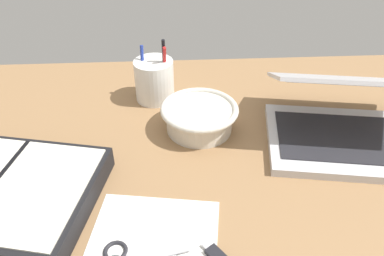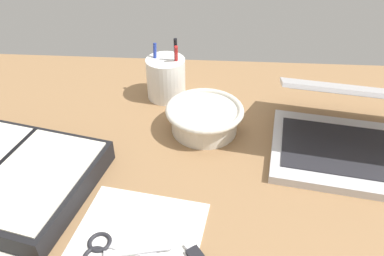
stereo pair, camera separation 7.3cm
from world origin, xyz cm
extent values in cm
cube|color=#936D47|center=(0.00, 0.00, 1.00)|extent=(140.00, 100.00, 2.00)
cube|color=silver|center=(33.12, 8.31, 2.90)|extent=(35.31, 27.71, 1.80)
cube|color=#232328|center=(33.12, 8.31, 3.92)|extent=(30.48, 20.77, 0.24)
cube|color=silver|center=(34.15, 14.66, 14.08)|extent=(34.99, 25.79, 10.71)
cube|color=silver|center=(34.08, 14.23, 13.87)|extent=(32.10, 23.14, 9.28)
cylinder|color=silver|center=(2.78, 15.70, 4.65)|extent=(14.52, 14.52, 5.29)
torus|color=silver|center=(2.78, 15.70, 7.29)|extent=(17.09, 17.09, 1.37)
cylinder|color=white|center=(-7.32, 29.23, 7.10)|extent=(9.53, 9.53, 10.21)
cylinder|color=black|center=(-4.70, 29.22, 10.41)|extent=(0.80, 1.88, 14.83)
cylinder|color=#233899|center=(-9.93, 29.38, 9.41)|extent=(0.96, 3.62, 12.68)
cylinder|color=#B21E1E|center=(-4.73, 29.62, 9.79)|extent=(1.36, 4.47, 13.30)
cube|color=silver|center=(-26.09, -5.67, 6.42)|extent=(20.08, 25.98, 0.30)
cube|color=#B7B7BC|center=(-6.20, -17.05, 2.60)|extent=(10.44, 3.37, 0.30)
torus|color=#232328|center=(-12.55, -15.72, 2.30)|extent=(3.90, 3.90, 0.70)
cube|color=silver|center=(1.67, -15.66, 2.50)|extent=(1.68, 1.68, 0.60)
camera|label=1|loc=(-2.65, -51.43, 52.49)|focal=35.00mm
camera|label=2|loc=(4.61, -51.39, 52.49)|focal=35.00mm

